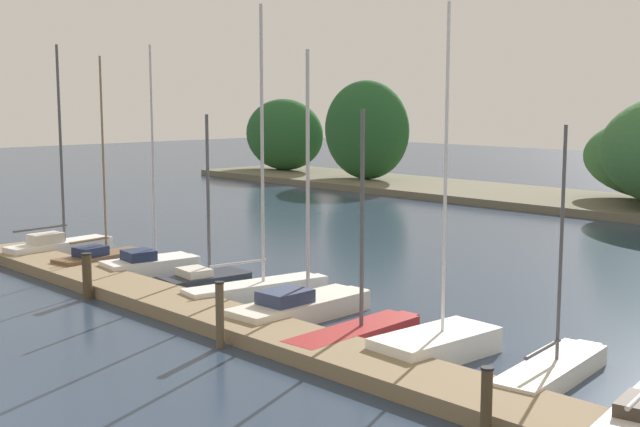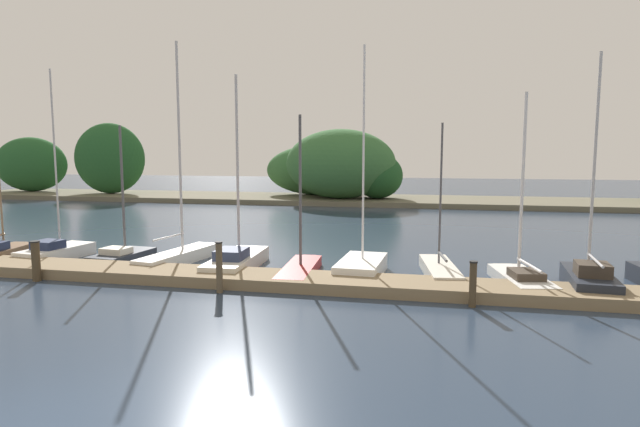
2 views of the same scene
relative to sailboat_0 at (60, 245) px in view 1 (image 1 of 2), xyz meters
name	(u,v)px [view 1 (image 1 of 2)]	position (x,y,z in m)	size (l,w,h in m)	color
dock_pier	(269,333)	(13.34, -1.38, -0.25)	(30.63, 1.80, 0.35)	#847051
far_shore	(627,163)	(8.03, 26.59, 1.99)	(72.64, 8.05, 6.80)	#66604C
sailboat_0	(60,245)	(0.00, 0.00, 0.00)	(1.27, 4.12, 7.53)	white
sailboat_1	(103,257)	(2.87, 0.11, -0.09)	(1.48, 3.55, 7.04)	brown
sailboat_2	(152,263)	(4.82, 0.79, -0.08)	(1.60, 3.26, 7.34)	white
sailboat_3	(206,277)	(7.57, 0.97, -0.14)	(1.57, 2.90, 5.19)	#232833
sailboat_4	(260,285)	(9.87, 1.20, -0.06)	(1.58, 4.52, 8.23)	white
sailboat_5	(303,305)	(12.39, 0.56, -0.07)	(1.46, 4.45, 6.88)	silver
sailboat_6	(358,330)	(14.82, 0.12, -0.17)	(1.24, 4.19, 5.43)	maroon
sailboat_7	(440,342)	(16.90, 0.55, -0.09)	(1.53, 3.24, 7.69)	white
sailboat_8	(554,368)	(19.48, 1.00, -0.18)	(1.47, 4.03, 5.16)	silver
mooring_piling_1	(87,276)	(6.60, -2.45, 0.24)	(0.30, 0.30, 1.32)	#4C3D28
mooring_piling_2	(220,315)	(13.01, -2.56, 0.35)	(0.22, 0.22, 1.55)	brown
mooring_piling_3	(486,404)	(20.31, -2.51, 0.21)	(0.22, 0.22, 1.27)	#4C3D28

